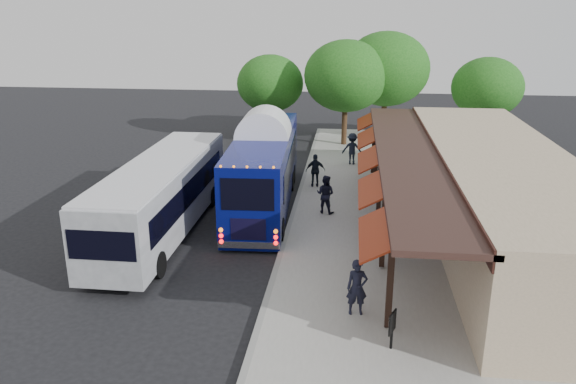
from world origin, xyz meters
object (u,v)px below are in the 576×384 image
at_px(city_bus, 162,194).
at_px(ped_c, 315,170).
at_px(coach_bus, 264,165).
at_px(ped_a, 357,288).
at_px(ped_b, 325,194).
at_px(sign_board, 392,324).
at_px(ped_d, 352,149).

height_order(city_bus, ped_c, city_bus).
relative_size(coach_bus, ped_a, 6.67).
height_order(ped_b, ped_c, ped_b).
bearing_deg(sign_board, ped_b, 125.01).
height_order(coach_bus, sign_board, coach_bus).
distance_m(ped_c, ped_d, 5.02).
distance_m(ped_b, ped_d, 8.61).
relative_size(ped_a, ped_c, 1.01).
distance_m(ped_c, sign_board, 14.65).
xyz_separation_m(ped_b, ped_c, (-0.71, 3.87, -0.02)).
relative_size(ped_c, sign_board, 1.55).
relative_size(ped_c, ped_d, 0.93).
bearing_deg(ped_b, coach_bus, -0.46).
distance_m(coach_bus, ped_d, 8.52).
bearing_deg(city_bus, sign_board, -40.58).
distance_m(coach_bus, ped_a, 10.77).
height_order(ped_a, sign_board, ped_a).
relative_size(coach_bus, sign_board, 10.47).
xyz_separation_m(coach_bus, city_bus, (-3.64, -3.89, -0.27)).
height_order(coach_bus, ped_d, coach_bus).
height_order(ped_b, ped_d, ped_d).
bearing_deg(sign_board, city_bus, 161.68).
relative_size(coach_bus, city_bus, 1.01).
relative_size(ped_b, ped_d, 0.95).
bearing_deg(city_bus, ped_d, 55.92).
xyz_separation_m(coach_bus, ped_c, (2.23, 2.76, -0.96)).
height_order(city_bus, ped_d, city_bus).
height_order(city_bus, sign_board, city_bus).
xyz_separation_m(ped_a, ped_d, (-0.25, 17.25, 0.06)).
xyz_separation_m(coach_bus, sign_board, (5.27, -11.57, -1.07)).
height_order(city_bus, ped_b, city_bus).
relative_size(coach_bus, ped_c, 6.75).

